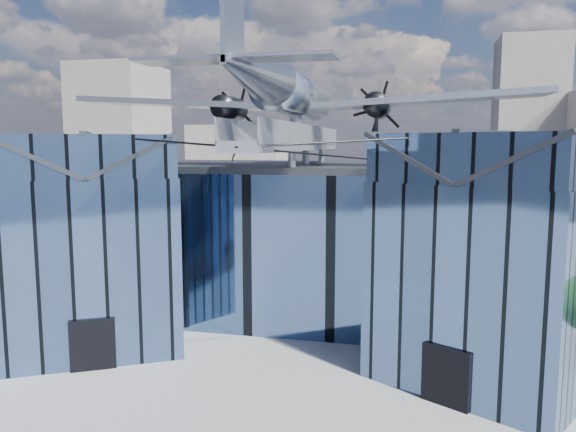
# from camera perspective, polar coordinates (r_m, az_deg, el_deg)

# --- Properties ---
(ground_plane) EXTENTS (120.00, 120.00, 0.00)m
(ground_plane) POSITION_cam_1_polar(r_m,az_deg,el_deg) (31.39, -0.85, -13.62)
(ground_plane) COLOR gray
(museum) EXTENTS (32.88, 24.50, 17.60)m
(museum) POSITION_cam_1_polar(r_m,az_deg,el_deg) (35.45, 1.40, -1.89)
(museum) COLOR #45628C
(museum) RESTS_ON ground
(bg_towers) EXTENTS (77.00, 24.50, 26.00)m
(bg_towers) POSITION_cam_1_polar(r_m,az_deg,el_deg) (79.14, 9.09, 6.38)
(bg_towers) COLOR slate
(bg_towers) RESTS_ON ground
(tree_plaza_w) EXTENTS (3.63, 3.63, 5.03)m
(tree_plaza_w) POSITION_cam_1_polar(r_m,az_deg,el_deg) (41.78, -26.47, -4.23)
(tree_plaza_w) COLOR #372416
(tree_plaza_w) RESTS_ON ground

